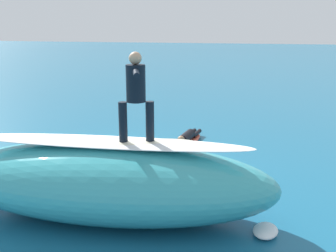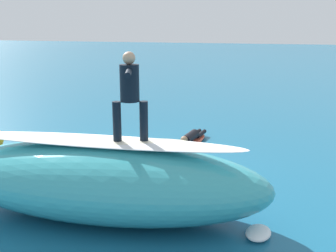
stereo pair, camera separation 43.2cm
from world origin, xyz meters
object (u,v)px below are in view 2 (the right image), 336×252
Objects in this scene: surfboard_riding at (131,143)px; surfer_riding at (130,90)px; surfboard_paddling at (190,143)px; surfer_paddling at (192,136)px.

surfboard_riding is 1.33× the size of surfer_riding.
surfer_riding is 0.69× the size of surfboard_paddling.
surfboard_riding is at bearing 7.50° from surfer_paddling.
surfboard_paddling is 0.22m from surfer_paddling.
surfboard_riding is at bearing -17.59° from surfer_riding.
surfboard_riding reaches higher than surfer_paddling.
surfer_riding is at bearing 162.41° from surfboard_riding.
surfboard_riding reaches higher than surfboard_paddling.
surfboard_paddling is at bearing -108.91° from surfer_riding.
surfboard_paddling is (-0.11, -4.91, -1.43)m from surfboard_riding.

